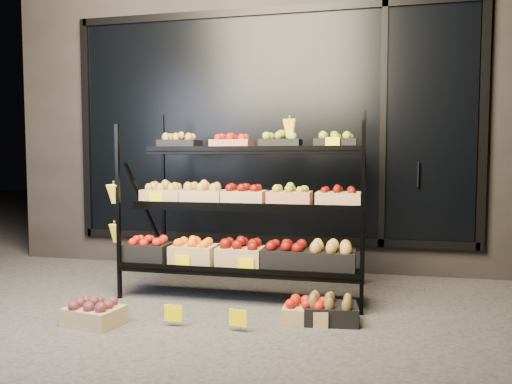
# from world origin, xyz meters

# --- Properties ---
(ground) EXTENTS (24.00, 24.00, 0.00)m
(ground) POSITION_xyz_m (0.00, 0.00, 0.00)
(ground) COLOR #514F4C
(ground) RESTS_ON ground
(building) EXTENTS (6.00, 2.08, 3.50)m
(building) POSITION_xyz_m (0.00, 2.59, 1.75)
(building) COLOR #2D2826
(building) RESTS_ON ground
(display_rack) EXTENTS (2.18, 1.02, 1.69)m
(display_rack) POSITION_xyz_m (-0.02, 0.60, 0.79)
(display_rack) COLOR black
(display_rack) RESTS_ON ground
(tag_floor_a) EXTENTS (0.13, 0.01, 0.12)m
(tag_floor_a) POSITION_xyz_m (-0.29, -0.40, 0.06)
(tag_floor_a) COLOR #FFE900
(tag_floor_a) RESTS_ON ground
(tag_floor_b) EXTENTS (0.13, 0.01, 0.12)m
(tag_floor_b) POSITION_xyz_m (0.19, -0.40, 0.06)
(tag_floor_b) COLOR #FFE900
(tag_floor_b) RESTS_ON ground
(floor_crate_left) EXTENTS (0.43, 0.35, 0.20)m
(floor_crate_left) POSITION_xyz_m (-0.88, -0.49, 0.09)
(floor_crate_left) COLOR tan
(floor_crate_left) RESTS_ON ground
(floor_crate_midright) EXTENTS (0.34, 0.25, 0.18)m
(floor_crate_midright) POSITION_xyz_m (0.63, -0.08, 0.08)
(floor_crate_midright) COLOR tan
(floor_crate_midright) RESTS_ON ground
(floor_crate_right) EXTENTS (0.42, 0.33, 0.20)m
(floor_crate_right) POSITION_xyz_m (0.81, -0.05, 0.09)
(floor_crate_right) COLOR black
(floor_crate_right) RESTS_ON ground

